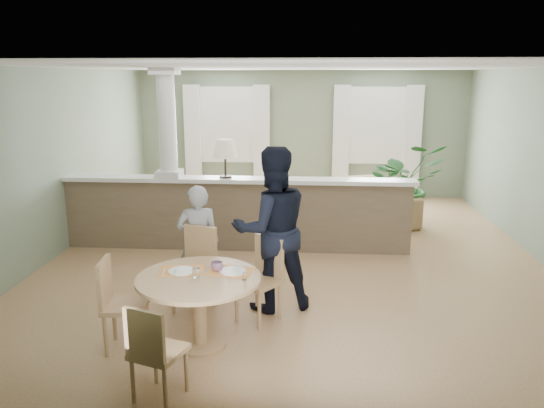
# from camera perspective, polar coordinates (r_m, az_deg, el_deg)

# --- Properties ---
(ground) EXTENTS (8.00, 8.00, 0.00)m
(ground) POSITION_cam_1_polar(r_m,az_deg,el_deg) (7.92, 2.49, -5.44)
(ground) COLOR tan
(ground) RESTS_ON ground
(room_shell) EXTENTS (7.02, 8.02, 2.71)m
(room_shell) POSITION_cam_1_polar(r_m,az_deg,el_deg) (8.15, 2.55, 8.17)
(room_shell) COLOR gray
(room_shell) RESTS_ON ground
(pony_wall) EXTENTS (5.32, 0.38, 2.70)m
(pony_wall) POSITION_cam_1_polar(r_m,az_deg,el_deg) (7.99, -4.50, -0.00)
(pony_wall) COLOR #716048
(pony_wall) RESTS_ON ground
(sofa) EXTENTS (3.05, 2.01, 0.83)m
(sofa) POSITION_cam_1_polar(r_m,az_deg,el_deg) (9.14, 6.59, -0.18)
(sofa) COLOR olive
(sofa) RESTS_ON ground
(houseplant) EXTENTS (1.58, 1.46, 1.47)m
(houseplant) POSITION_cam_1_polar(r_m,az_deg,el_deg) (9.62, 13.98, 2.13)
(houseplant) COLOR #255D26
(houseplant) RESTS_ON ground
(dining_table) EXTENTS (1.19, 1.19, 0.82)m
(dining_table) POSITION_cam_1_polar(r_m,az_deg,el_deg) (5.21, -7.78, -9.25)
(dining_table) COLOR tan
(dining_table) RESTS_ON ground
(chair_far_boy) EXTENTS (0.53, 0.53, 0.94)m
(chair_far_boy) POSITION_cam_1_polar(r_m,az_deg,el_deg) (6.08, -8.15, -6.43)
(chair_far_boy) COLOR tan
(chair_far_boy) RESTS_ON ground
(chair_far_man) EXTENTS (0.57, 0.57, 0.90)m
(chair_far_man) POSITION_cam_1_polar(r_m,az_deg,el_deg) (5.77, -1.04, -7.61)
(chair_far_man) COLOR tan
(chair_far_man) RESTS_ON ground
(chair_near) EXTENTS (0.49, 0.49, 0.85)m
(chair_near) POSITION_cam_1_polar(r_m,az_deg,el_deg) (4.48, -12.63, -15.00)
(chair_near) COLOR tan
(chair_near) RESTS_ON ground
(chair_side) EXTENTS (0.45, 0.45, 0.91)m
(chair_side) POSITION_cam_1_polar(r_m,az_deg,el_deg) (5.36, -16.26, -9.89)
(chair_side) COLOR tan
(chair_side) RESTS_ON ground
(child_person) EXTENTS (0.56, 0.44, 1.37)m
(child_person) POSITION_cam_1_polar(r_m,az_deg,el_deg) (6.29, -7.94, -4.10)
(child_person) COLOR gray
(child_person) RESTS_ON ground
(man_person) EXTENTS (1.09, 0.97, 1.86)m
(man_person) POSITION_cam_1_polar(r_m,az_deg,el_deg) (5.89, 0.00, -2.74)
(man_person) COLOR black
(man_person) RESTS_ON ground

